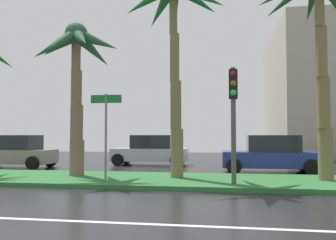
% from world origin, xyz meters
% --- Properties ---
extents(ground_plane, '(90.00, 42.00, 0.10)m').
position_xyz_m(ground_plane, '(0.00, 9.00, -0.05)').
color(ground_plane, black).
extents(near_lane_divider_stripe, '(81.00, 0.14, 0.01)m').
position_xyz_m(near_lane_divider_stripe, '(0.00, 2.00, 0.00)').
color(near_lane_divider_stripe, white).
rests_on(near_lane_divider_stripe, ground_plane).
extents(median_strip, '(85.50, 4.00, 0.15)m').
position_xyz_m(median_strip, '(0.00, 8.00, 0.07)').
color(median_strip, '#2D6B33').
rests_on(median_strip, ground_plane).
extents(palm_tree_centre_left, '(3.77, 3.54, 6.07)m').
position_xyz_m(palm_tree_centre_left, '(-2.32, 8.34, 4.81)').
color(palm_tree_centre_left, brown).
rests_on(palm_tree_centre_left, median_strip).
extents(palm_tree_centre, '(4.05, 4.06, 7.78)m').
position_xyz_m(palm_tree_centre, '(1.65, 8.28, 6.43)').
color(palm_tree_centre, olive).
rests_on(palm_tree_centre, median_strip).
extents(palm_tree_centre_right, '(4.58, 4.64, 7.76)m').
position_xyz_m(palm_tree_centre_right, '(6.84, 8.14, 6.35)').
color(palm_tree_centre_right, brown).
rests_on(palm_tree_centre_right, median_strip).
extents(traffic_signal_median_right, '(0.28, 0.43, 3.79)m').
position_xyz_m(traffic_signal_median_right, '(3.81, 6.87, 2.76)').
color(traffic_signal_median_right, '#4C4C47').
rests_on(traffic_signal_median_right, median_strip).
extents(street_name_sign, '(1.10, 0.08, 3.00)m').
position_xyz_m(street_name_sign, '(-0.51, 6.83, 2.08)').
color(street_name_sign, slate).
rests_on(street_name_sign, median_strip).
extents(car_in_traffic_leading, '(4.30, 2.02, 1.72)m').
position_xyz_m(car_in_traffic_leading, '(-7.47, 12.30, 0.83)').
color(car_in_traffic_leading, gray).
rests_on(car_in_traffic_leading, ground_plane).
extents(car_in_traffic_second, '(4.30, 2.02, 1.72)m').
position_xyz_m(car_in_traffic_second, '(-0.68, 15.14, 0.83)').
color(car_in_traffic_second, silver).
rests_on(car_in_traffic_second, ground_plane).
extents(car_in_traffic_third, '(4.30, 2.02, 1.72)m').
position_xyz_m(car_in_traffic_third, '(5.63, 12.06, 0.83)').
color(car_in_traffic_third, navy).
rests_on(car_in_traffic_third, ground_plane).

